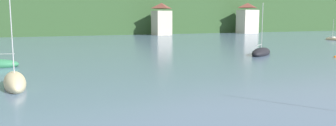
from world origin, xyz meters
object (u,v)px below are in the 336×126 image
Objects in this scene: shore_building_westcentral at (247,19)px; sailboat_far_3 at (332,39)px; sailboat_far_5 at (261,53)px; mooring_buoy_mid at (335,57)px; sailboat_mid_1 at (15,82)px; shore_building_west at (162,20)px.

sailboat_far_3 is at bearing -105.54° from shore_building_westcentral.
mooring_buoy_mid is at bearing -80.68° from sailboat_far_5.
sailboat_mid_1 reaches higher than sailboat_far_5.
shore_building_westcentral reaches higher than sailboat_mid_1.
shore_building_west is 1.95× the size of sailboat_far_3.
shore_building_westcentral is (32.29, 0.06, 0.40)m from shore_building_west.
shore_building_west is 32.29m from shore_building_westcentral.
sailboat_far_3 is 0.74× the size of sailboat_far_5.
sailboat_mid_1 is at bearing 161.75° from sailboat_far_5.
shore_building_west is at bearing 82.20° from mooring_buoy_mid.
shore_building_west is 75.32m from sailboat_mid_1.
sailboat_mid_1 is 1.03× the size of sailboat_far_5.
sailboat_far_3 is at bearing -9.41° from sailboat_far_5.
sailboat_far_3 is (21.21, -39.80, -4.29)m from shore_building_west.
shore_building_westcentral is 25.78× the size of mooring_buoy_mid.
mooring_buoy_mid is (5.45, -5.80, -0.27)m from sailboat_far_5.
sailboat_far_5 is 7.96m from mooring_buoy_mid.
shore_building_west is at bearing 44.53° from sailboat_far_3.
shore_building_westcentral reaches higher than shore_building_west.
shore_building_westcentral is at bearing 0.95° from sailboat_far_3.
shore_building_westcentral is 2.13× the size of sailboat_far_3.
shore_building_west reaches higher than sailboat_far_3.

